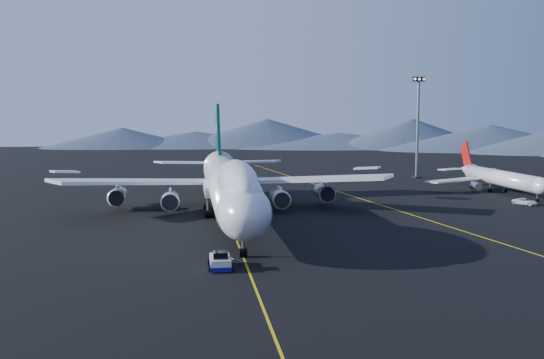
{
  "coord_description": "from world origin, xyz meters",
  "views": [
    {
      "loc": [
        -6.32,
        -97.25,
        16.82
      ],
      "look_at": [
        7.77,
        4.47,
        6.0
      ],
      "focal_mm": 40.0,
      "sensor_mm": 36.0,
      "label": 1
    }
  ],
  "objects": [
    {
      "name": "ground",
      "position": [
        0.0,
        0.0,
        0.0
      ],
      "size": [
        500.0,
        500.0,
        0.0
      ],
      "primitive_type": "plane",
      "color": "black",
      "rests_on": "ground"
    },
    {
      "name": "taxiway_line_main",
      "position": [
        0.0,
        0.0,
        0.01
      ],
      "size": [
        0.25,
        220.0,
        0.01
      ],
      "primitive_type": "cube",
      "color": "#DDBC0D",
      "rests_on": "ground"
    },
    {
      "name": "taxiway_line_side",
      "position": [
        30.0,
        10.0,
        0.01
      ],
      "size": [
        28.08,
        198.09,
        0.01
      ],
      "primitive_type": "cube",
      "rotation": [
        0.0,
        0.0,
        0.14
      ],
      "color": "#DDBC0D",
      "rests_on": "ground"
    },
    {
      "name": "boeing_747",
      "position": [
        0.0,
        0.03,
        5.81
      ],
      "size": [
        59.62,
        72.43,
        19.37
      ],
      "color": "silver",
      "rests_on": "ground"
    },
    {
      "name": "pushback_tug",
      "position": [
        -3.0,
        -31.36,
        0.63
      ],
      "size": [
        2.66,
        4.58,
        1.99
      ],
      "rotation": [
        0.0,
        0.0,
        0.0
      ],
      "color": "silver",
      "rests_on": "ground"
    },
    {
      "name": "second_jet",
      "position": [
        61.37,
        27.12,
        3.24
      ],
      "size": [
        33.26,
        37.57,
        10.69
      ],
      "rotation": [
        0.0,
        0.0,
        0.09
      ],
      "color": "silver",
      "rests_on": "ground"
    },
    {
      "name": "service_van",
      "position": [
        56.78,
        8.62,
        0.63
      ],
      "size": [
        4.33,
        4.94,
        1.27
      ],
      "primitive_type": "imported",
      "rotation": [
        0.0,
        0.0,
        0.61
      ],
      "color": "silver",
      "rests_on": "ground"
    },
    {
      "name": "floodlight_mast",
      "position": [
        55.21,
        59.88,
        13.8
      ],
      "size": [
        3.37,
        2.52,
        27.24
      ],
      "rotation": [
        0.0,
        0.0,
        0.06
      ],
      "color": "black",
      "rests_on": "ground"
    }
  ]
}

